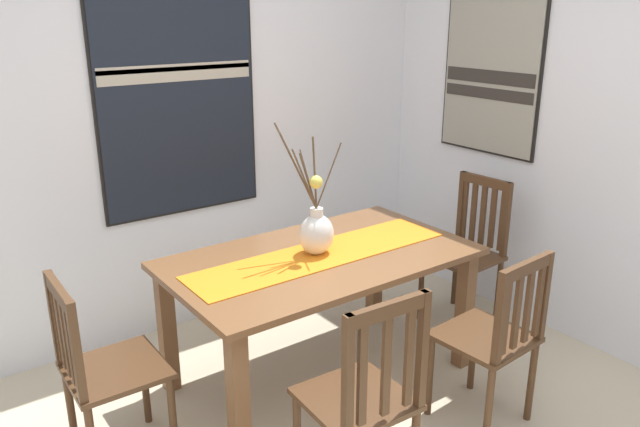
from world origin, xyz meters
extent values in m
cube|color=silver|center=(0.00, 1.86, 1.35)|extent=(6.40, 0.12, 2.70)
cube|color=silver|center=(1.86, 0.00, 1.35)|extent=(0.12, 6.40, 2.70)
cube|color=brown|center=(0.23, 0.74, 0.73)|extent=(1.65, 0.95, 0.03)
cube|color=brown|center=(-0.51, 0.35, 0.36)|extent=(0.08, 0.08, 0.72)
cube|color=brown|center=(0.98, 0.35, 0.36)|extent=(0.08, 0.08, 0.72)
cube|color=brown|center=(-0.51, 1.13, 0.36)|extent=(0.08, 0.08, 0.72)
cube|color=brown|center=(0.98, 1.13, 0.36)|extent=(0.08, 0.08, 0.72)
cube|color=orange|center=(0.23, 0.74, 0.75)|extent=(1.51, 0.36, 0.01)
ellipsoid|color=silver|center=(0.22, 0.76, 0.86)|extent=(0.20, 0.17, 0.22)
cylinder|color=silver|center=(0.22, 0.76, 0.99)|extent=(0.07, 0.07, 0.05)
cylinder|color=brown|center=(0.27, 0.72, 1.19)|extent=(0.10, 0.10, 0.36)
cylinder|color=brown|center=(0.19, 0.79, 1.17)|extent=(0.08, 0.05, 0.32)
cylinder|color=brown|center=(0.15, 0.76, 1.18)|extent=(0.16, 0.02, 0.34)
cylinder|color=brown|center=(0.12, 0.78, 1.22)|extent=(0.21, 0.04, 0.43)
cylinder|color=brown|center=(0.18, 0.78, 1.16)|extent=(0.10, 0.04, 0.31)
cylinder|color=brown|center=(0.20, 0.75, 1.21)|extent=(0.05, 0.04, 0.39)
cylinder|color=brown|center=(0.14, 0.84, 1.24)|extent=(0.17, 0.16, 0.46)
sphere|color=#E5CC4C|center=(0.19, 0.73, 1.17)|extent=(0.07, 0.07, 0.07)
cube|color=#4C301C|center=(-0.17, -0.06, 0.46)|extent=(0.44, 0.44, 0.03)
cylinder|color=#4C301C|center=(0.02, 0.11, 0.23)|extent=(0.04, 0.04, 0.45)
cube|color=#4C301C|center=(-0.36, -0.24, 0.73)|extent=(0.04, 0.04, 0.52)
cube|color=#4C301C|center=(0.00, -0.26, 0.73)|extent=(0.04, 0.04, 0.52)
cube|color=#4C301C|center=(-0.18, -0.25, 0.96)|extent=(0.38, 0.05, 0.06)
cube|color=#4C301C|center=(-0.30, -0.24, 0.72)|extent=(0.04, 0.02, 0.43)
cube|color=#4C301C|center=(-0.18, -0.25, 0.72)|extent=(0.04, 0.02, 0.43)
cube|color=#4C301C|center=(-0.07, -0.26, 0.72)|extent=(0.04, 0.02, 0.43)
cube|color=#4C301C|center=(-0.91, 0.75, 0.46)|extent=(0.43, 0.43, 0.03)
cylinder|color=#4C301C|center=(-0.73, 0.93, 0.23)|extent=(0.04, 0.04, 0.45)
cylinder|color=#4C301C|center=(-0.73, 0.57, 0.23)|extent=(0.04, 0.04, 0.45)
cylinder|color=#4C301C|center=(-1.09, 0.93, 0.23)|extent=(0.04, 0.04, 0.45)
cube|color=#4C301C|center=(-1.10, 0.94, 0.70)|extent=(0.04, 0.04, 0.46)
cube|color=#4C301C|center=(-1.10, 0.58, 0.70)|extent=(0.04, 0.04, 0.46)
cube|color=#4C301C|center=(-1.10, 0.76, 0.90)|extent=(0.04, 0.38, 0.06)
cube|color=#4C301C|center=(-1.10, 0.91, 0.69)|extent=(0.02, 0.04, 0.37)
cube|color=#4C301C|center=(-1.10, 0.83, 0.69)|extent=(0.02, 0.04, 0.37)
cube|color=#4C301C|center=(-1.10, 0.76, 0.69)|extent=(0.02, 0.04, 0.37)
cube|color=#4C301C|center=(-1.10, 0.68, 0.69)|extent=(0.02, 0.04, 0.37)
cube|color=#4C301C|center=(-1.10, 0.60, 0.69)|extent=(0.02, 0.04, 0.37)
cube|color=#4C301C|center=(0.67, -0.04, 0.46)|extent=(0.45, 0.45, 0.03)
cylinder|color=#4C301C|center=(0.48, 0.13, 0.23)|extent=(0.04, 0.04, 0.45)
cylinder|color=#4C301C|center=(0.84, 0.15, 0.23)|extent=(0.04, 0.04, 0.45)
cylinder|color=#4C301C|center=(0.50, -0.23, 0.23)|extent=(0.04, 0.04, 0.45)
cylinder|color=#4C301C|center=(0.86, -0.21, 0.23)|extent=(0.04, 0.04, 0.45)
cube|color=#4C301C|center=(0.50, -0.24, 0.71)|extent=(0.04, 0.04, 0.46)
cube|color=#4C301C|center=(0.86, -0.22, 0.71)|extent=(0.04, 0.04, 0.46)
cube|color=#4C301C|center=(0.68, -0.23, 0.90)|extent=(0.38, 0.06, 0.06)
cube|color=#4C301C|center=(0.55, -0.24, 0.69)|extent=(0.04, 0.02, 0.37)
cube|color=#4C301C|center=(0.64, -0.23, 0.69)|extent=(0.04, 0.02, 0.37)
cube|color=#4C301C|center=(0.73, -0.23, 0.69)|extent=(0.04, 0.02, 0.37)
cube|color=#4C301C|center=(0.82, -0.22, 0.69)|extent=(0.04, 0.02, 0.37)
cube|color=#4C301C|center=(1.38, 0.73, 0.46)|extent=(0.44, 0.44, 0.03)
cylinder|color=#4C301C|center=(1.21, 0.54, 0.23)|extent=(0.04, 0.04, 0.45)
cylinder|color=#4C301C|center=(1.19, 0.90, 0.23)|extent=(0.04, 0.04, 0.45)
cylinder|color=#4C301C|center=(1.57, 0.56, 0.23)|extent=(0.04, 0.04, 0.45)
cylinder|color=#4C301C|center=(1.55, 0.92, 0.23)|extent=(0.04, 0.04, 0.45)
cube|color=#4C301C|center=(1.58, 0.56, 0.73)|extent=(0.04, 0.04, 0.50)
cube|color=#4C301C|center=(1.56, 0.92, 0.73)|extent=(0.04, 0.04, 0.50)
cube|color=#4C301C|center=(1.57, 0.74, 0.94)|extent=(0.05, 0.38, 0.06)
cube|color=#4C301C|center=(1.58, 0.59, 0.71)|extent=(0.02, 0.04, 0.41)
cube|color=#4C301C|center=(1.57, 0.67, 0.71)|extent=(0.02, 0.04, 0.41)
cube|color=#4C301C|center=(1.57, 0.74, 0.71)|extent=(0.02, 0.04, 0.41)
cube|color=#4C301C|center=(1.56, 0.82, 0.71)|extent=(0.02, 0.04, 0.41)
cube|color=#4C301C|center=(1.56, 0.89, 0.71)|extent=(0.02, 0.04, 0.41)
cube|color=black|center=(-0.06, 1.80, 1.44)|extent=(1.03, 0.04, 1.32)
cube|color=black|center=(-0.06, 1.78, 1.44)|extent=(1.00, 0.01, 1.29)
cube|color=#B2A893|center=(-0.06, 1.77, 1.64)|extent=(0.97, 0.00, 0.09)
cube|color=#B2A893|center=(-0.06, 1.77, 1.68)|extent=(0.97, 0.00, 0.04)
cube|color=black|center=(1.80, 0.95, 1.60)|extent=(0.04, 0.78, 1.05)
cube|color=gray|center=(1.78, 0.95, 1.60)|extent=(0.01, 0.75, 1.02)
cube|color=#2D2823|center=(1.77, 0.95, 1.58)|extent=(0.00, 0.72, 0.09)
cube|color=#2D2823|center=(1.77, 0.95, 1.47)|extent=(0.00, 0.72, 0.08)
camera|label=1|loc=(-1.60, -1.76, 2.02)|focal=34.77mm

